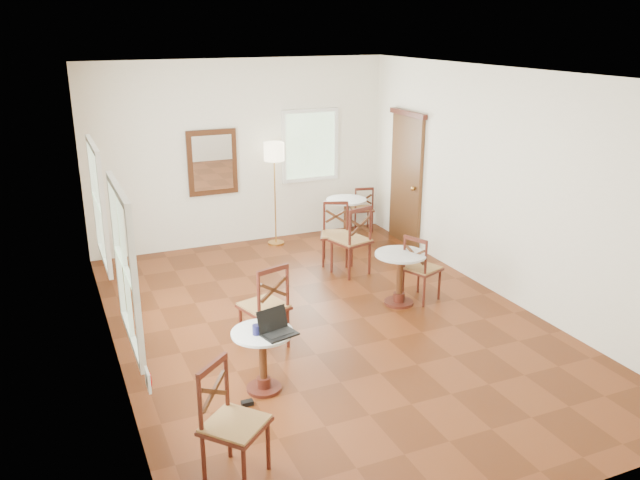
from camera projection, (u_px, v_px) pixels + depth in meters
The scene contains 17 objects.
ground at pixel (330, 324), 7.98m from camera, with size 7.00×7.00×0.00m, color #5D2810.
room_shell at pixel (316, 169), 7.59m from camera, with size 5.02×7.02×3.01m.
cafe_table_near at pixel (263, 354), 6.43m from camera, with size 0.62×0.62×0.65m.
cafe_table_mid at pixel (400, 273), 8.42m from camera, with size 0.67×0.67×0.70m.
cafe_table_back at pixel (346, 215), 10.94m from camera, with size 0.68×0.68×0.72m.
chair_near_a at pixel (265, 306), 7.27m from camera, with size 0.58×0.58×1.02m.
chair_near_b at pixel (232, 423), 5.17m from camera, with size 0.65×0.65×1.00m.
chair_mid_a at pixel (352, 240), 9.42m from camera, with size 0.59×0.59×1.05m.
chair_mid_b at pixel (421, 268), 8.54m from camera, with size 0.54×0.54×0.91m.
chair_back_a at pixel (362, 209), 11.44m from camera, with size 0.45×0.45×0.82m.
chair_back_b at pixel (335, 234), 9.89m from camera, with size 0.58×0.58×0.94m.
floor_lamp at pixel (274, 159), 10.42m from camera, with size 0.33×0.33×1.71m.
laptop at pixel (276, 328), 6.30m from camera, with size 0.38×0.34×0.23m.
mouse at pixel (269, 330), 6.35m from camera, with size 0.09×0.06×0.03m, color black.
navy_mug at pixel (257, 330), 6.28m from camera, with size 0.12×0.08×0.10m.
water_glass at pixel (267, 329), 6.30m from camera, with size 0.06×0.06×0.10m, color white.
power_adapter at pixel (247, 403), 6.29m from camera, with size 0.11×0.07×0.05m, color black.
Camera 1 is at (-3.00, -6.59, 3.52)m, focal length 36.45 mm.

